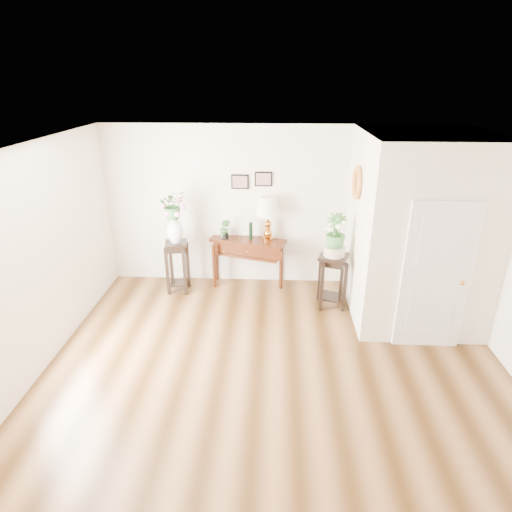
# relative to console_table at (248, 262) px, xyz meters

# --- Properties ---
(floor) EXTENTS (6.00, 5.50, 0.02)m
(floor) POSITION_rel_console_table_xyz_m (0.51, -2.57, -0.44)
(floor) COLOR brown
(floor) RESTS_ON ground
(ceiling) EXTENTS (6.00, 5.50, 0.02)m
(ceiling) POSITION_rel_console_table_xyz_m (0.51, -2.57, 2.36)
(ceiling) COLOR white
(ceiling) RESTS_ON ground
(wall_back) EXTENTS (6.00, 0.02, 2.80)m
(wall_back) POSITION_rel_console_table_xyz_m (0.51, 0.18, 0.96)
(wall_back) COLOR beige
(wall_back) RESTS_ON ground
(wall_front) EXTENTS (6.00, 0.02, 2.80)m
(wall_front) POSITION_rel_console_table_xyz_m (0.51, -5.32, 0.96)
(wall_front) COLOR beige
(wall_front) RESTS_ON ground
(wall_left) EXTENTS (0.02, 5.50, 2.80)m
(wall_left) POSITION_rel_console_table_xyz_m (-2.49, -2.57, 0.96)
(wall_left) COLOR beige
(wall_left) RESTS_ON ground
(partition) EXTENTS (1.80, 1.95, 2.80)m
(partition) POSITION_rel_console_table_xyz_m (2.61, -0.79, 0.96)
(partition) COLOR beige
(partition) RESTS_ON floor
(door) EXTENTS (0.90, 0.05, 2.10)m
(door) POSITION_rel_console_table_xyz_m (2.61, -1.79, 0.61)
(door) COLOR silver
(door) RESTS_ON floor
(art_print_left) EXTENTS (0.30, 0.02, 0.25)m
(art_print_left) POSITION_rel_console_table_xyz_m (-0.14, 0.16, 1.41)
(art_print_left) COLOR black
(art_print_left) RESTS_ON wall_back
(art_print_right) EXTENTS (0.30, 0.02, 0.25)m
(art_print_right) POSITION_rel_console_table_xyz_m (0.26, 0.16, 1.46)
(art_print_right) COLOR black
(art_print_right) RESTS_ON wall_back
(wall_ornament) EXTENTS (0.07, 0.51, 0.51)m
(wall_ornament) POSITION_rel_console_table_xyz_m (1.67, -0.67, 1.61)
(wall_ornament) COLOR orange
(wall_ornament) RESTS_ON partition
(console_table) EXTENTS (1.38, 0.81, 0.87)m
(console_table) POSITION_rel_console_table_xyz_m (0.00, 0.00, 0.00)
(console_table) COLOR black
(console_table) RESTS_ON floor
(table_lamp) EXTENTS (0.52, 0.52, 0.77)m
(table_lamp) POSITION_rel_console_table_xyz_m (0.35, 0.00, 0.79)
(table_lamp) COLOR #B77120
(table_lamp) RESTS_ON console_table
(green_vase) EXTENTS (0.08, 0.08, 0.31)m
(green_vase) POSITION_rel_console_table_xyz_m (0.05, 0.00, 0.61)
(green_vase) COLOR black
(green_vase) RESTS_ON console_table
(potted_plant) EXTENTS (0.22, 0.19, 0.35)m
(potted_plant) POSITION_rel_console_table_xyz_m (-0.40, 0.00, 0.61)
(potted_plant) COLOR #377234
(potted_plant) RESTS_ON console_table
(plant_stand_a) EXTENTS (0.42, 0.42, 0.92)m
(plant_stand_a) POSITION_rel_console_table_xyz_m (-1.20, -0.33, 0.02)
(plant_stand_a) COLOR black
(plant_stand_a) RESTS_ON floor
(porcelain_vase) EXTENTS (0.32, 0.32, 0.47)m
(porcelain_vase) POSITION_rel_console_table_xyz_m (-1.20, -0.33, 0.71)
(porcelain_vase) COLOR silver
(porcelain_vase) RESTS_ON plant_stand_a
(lily_arrangement) EXTENTS (0.55, 0.51, 0.49)m
(lily_arrangement) POSITION_rel_console_table_xyz_m (-1.20, -0.33, 1.13)
(lily_arrangement) COLOR #377234
(lily_arrangement) RESTS_ON porcelain_vase
(plant_stand_b) EXTENTS (0.54, 0.54, 0.89)m
(plant_stand_b) POSITION_rel_console_table_xyz_m (1.41, -0.72, 0.01)
(plant_stand_b) COLOR black
(plant_stand_b) RESTS_ON floor
(ceramic_bowl) EXTENTS (0.38, 0.38, 0.15)m
(ceramic_bowl) POSITION_rel_console_table_xyz_m (1.41, -0.72, 0.54)
(ceramic_bowl) COLOR #BCB7A3
(ceramic_bowl) RESTS_ON plant_stand_b
(narcissus) EXTENTS (0.37, 0.37, 0.56)m
(narcissus) POSITION_rel_console_table_xyz_m (1.41, -0.72, 0.86)
(narcissus) COLOR #377234
(narcissus) RESTS_ON ceramic_bowl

